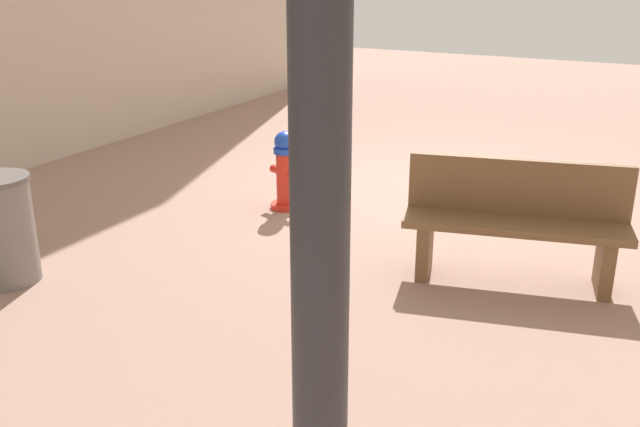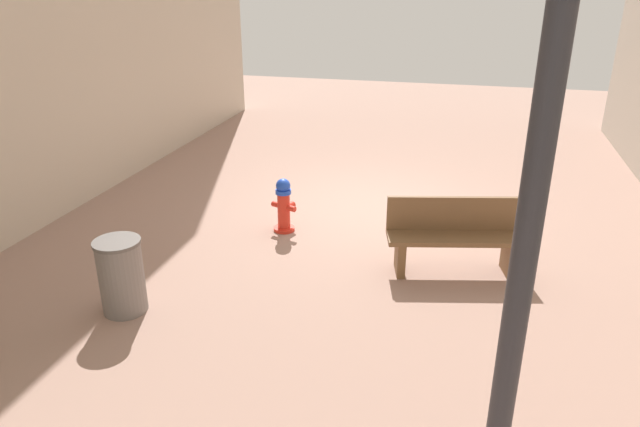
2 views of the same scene
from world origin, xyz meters
name	(u,v)px [view 1 (image 1 of 2)]	position (x,y,z in m)	size (l,w,h in m)	color
ground_plane	(421,191)	(0.00, 0.00, 0.00)	(23.40, 23.40, 0.00)	#9E7A6B
fire_hydrant	(286,170)	(1.04, 1.16, 0.40)	(0.41, 0.38, 0.80)	red
bench_near	(515,220)	(-1.41, 1.81, 0.50)	(1.76, 0.82, 0.95)	brown
trash_bin	(2,230)	(2.10, 3.70, 0.43)	(0.51, 0.51, 0.86)	slate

